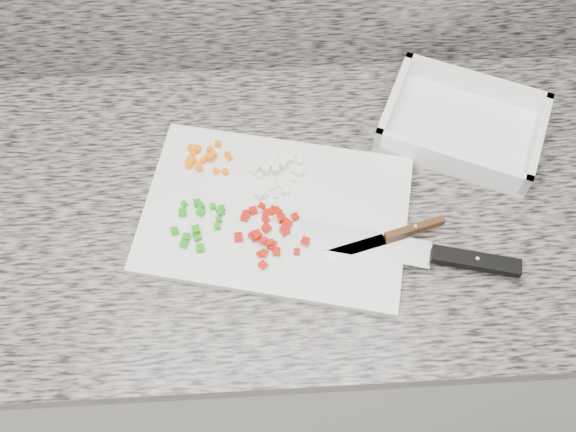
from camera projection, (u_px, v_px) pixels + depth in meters
name	position (u px, v px, depth m)	size (l,w,h in m)	color
cabinet	(254.00, 299.00, 1.51)	(3.92, 0.62, 0.86)	beige
countertop	(242.00, 207.00, 1.11)	(3.96, 0.64, 0.04)	slate
cutting_board	(275.00, 214.00, 1.07)	(0.44, 0.29, 0.01)	silver
carrot_pile	(203.00, 158.00, 1.11)	(0.08, 0.07, 0.02)	orange
onion_pile	(277.00, 171.00, 1.09)	(0.10, 0.09, 0.02)	white
green_pepper_pile	(198.00, 223.00, 1.05)	(0.09, 0.10, 0.02)	#168D0C
red_pepper_pile	(269.00, 230.00, 1.04)	(0.12, 0.12, 0.02)	#B80D02
garlic_pile	(271.00, 209.00, 1.06)	(0.04, 0.06, 0.01)	beige
chef_knife	(437.00, 255.00, 1.02)	(0.35, 0.12, 0.02)	silver
paring_knife	(399.00, 234.00, 1.04)	(0.20, 0.07, 0.02)	silver
tray	(461.00, 126.00, 1.14)	(0.33, 0.29, 0.06)	white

